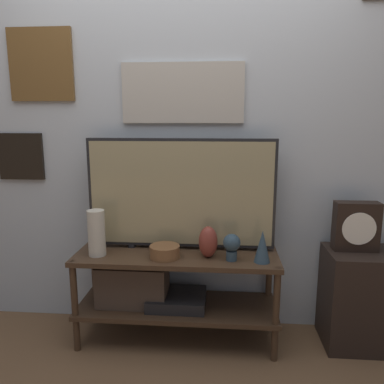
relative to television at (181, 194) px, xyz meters
The scene contains 11 objects.
ground_plane 0.99m from the television, 93.20° to the right, with size 12.00×12.00×0.00m, color brown.
wall_back 0.46m from the television, 96.71° to the left, with size 6.40×0.08×2.70m.
media_console 0.59m from the television, 144.14° to the right, with size 1.24×0.42×0.57m.
television is the anchor object (origin of this frame).
vase_tall_ceramic 0.56m from the television, 162.29° to the right, with size 0.10×0.10×0.28m.
vase_urn_stoneware 0.35m from the television, 37.76° to the right, with size 0.11×0.11×0.19m.
vase_slim_bronze 0.59m from the television, 21.08° to the right, with size 0.09×0.09×0.19m.
vase_wide_bowl 0.37m from the television, 115.74° to the right, with size 0.18×0.18×0.07m.
decorative_bust 0.45m from the television, 29.37° to the right, with size 0.10×0.10×0.16m.
side_table 1.27m from the television, ahead, with size 0.42×0.34×0.60m.
mantel_clock 1.08m from the television, ahead, with size 0.26×0.11×0.30m.
Camera 1 is at (0.28, -1.92, 1.39)m, focal length 35.00 mm.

